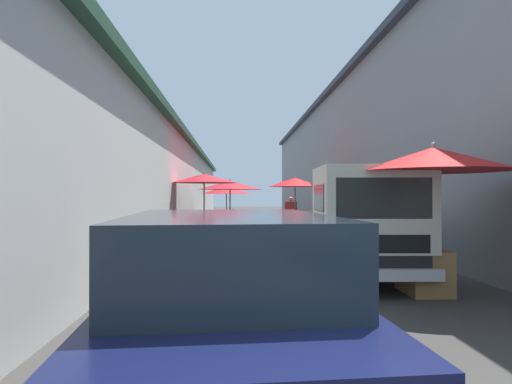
% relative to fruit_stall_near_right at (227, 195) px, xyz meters
% --- Properties ---
extents(ground, '(90.00, 90.00, 0.00)m').
position_rel_fruit_stall_near_right_xyz_m(ground, '(-6.05, -1.60, -1.59)').
color(ground, '#3D3A38').
extents(building_left_whitewash, '(49.80, 7.50, 4.10)m').
position_rel_fruit_stall_near_right_xyz_m(building_left_whitewash, '(-3.80, 5.18, 0.47)').
color(building_left_whitewash, silver).
rests_on(building_left_whitewash, ground).
extents(building_right_concrete, '(49.80, 7.50, 6.65)m').
position_rel_fruit_stall_near_right_xyz_m(building_right_concrete, '(-3.80, -8.39, 1.75)').
color(building_right_concrete, gray).
rests_on(building_right_concrete, ground).
extents(fruit_stall_near_right, '(2.35, 2.35, 2.11)m').
position_rel_fruit_stall_near_right_xyz_m(fruit_stall_near_right, '(0.00, 0.00, 0.00)').
color(fruit_stall_near_right, '#9E9EA3').
rests_on(fruit_stall_near_right, ground).
extents(fruit_stall_near_left, '(2.38, 2.38, 2.44)m').
position_rel_fruit_stall_near_right_xyz_m(fruit_stall_near_left, '(-14.09, -3.47, 0.29)').
color(fruit_stall_near_left, '#9E9EA3').
rests_on(fruit_stall_near_left, ground).
extents(fruit_stall_far_right, '(2.18, 2.18, 2.39)m').
position_rel_fruit_stall_near_right_xyz_m(fruit_stall_far_right, '(-3.07, -2.78, 0.17)').
color(fruit_stall_far_right, '#9E9EA3').
rests_on(fruit_stall_far_right, ground).
extents(fruit_stall_far_left, '(2.55, 2.55, 2.25)m').
position_rel_fruit_stall_near_right_xyz_m(fruit_stall_far_left, '(-3.59, -0.17, 0.17)').
color(fruit_stall_far_left, '#9E9EA3').
rests_on(fruit_stall_far_left, ground).
extents(fruit_stall_mid_lane, '(2.25, 2.25, 2.40)m').
position_rel_fruit_stall_near_right_xyz_m(fruit_stall_mid_lane, '(-6.10, 0.67, 0.19)').
color(fruit_stall_mid_lane, '#9E9EA3').
rests_on(fruit_stall_mid_lane, ground).
extents(hatchback_car, '(4.01, 2.12, 1.45)m').
position_rel_fruit_stall_near_right_xyz_m(hatchback_car, '(-17.33, -0.29, -0.85)').
color(hatchback_car, '#0F1438').
rests_on(hatchback_car, ground).
extents(delivery_truck, '(4.98, 2.12, 2.08)m').
position_rel_fruit_stall_near_right_xyz_m(delivery_truck, '(-12.90, -2.67, -0.55)').
color(delivery_truck, black).
rests_on(delivery_truck, ground).
extents(vendor_by_crates, '(0.50, 0.46, 1.60)m').
position_rel_fruit_stall_near_right_xyz_m(vendor_by_crates, '(-1.67, -4.07, -0.67)').
color(vendor_by_crates, navy).
rests_on(vendor_by_crates, ground).
extents(vendor_in_shade, '(0.44, 0.48, 1.52)m').
position_rel_fruit_stall_near_right_xyz_m(vendor_in_shade, '(-1.75, -2.81, -0.72)').
color(vendor_in_shade, navy).
rests_on(vendor_in_shade, ground).
extents(parked_scooter, '(1.67, 0.55, 1.14)m').
position_rel_fruit_stall_near_right_xyz_m(parked_scooter, '(-8.39, 0.91, -1.14)').
color(parked_scooter, black).
rests_on(parked_scooter, ground).
extents(plastic_stool, '(0.30, 0.30, 0.43)m').
position_rel_fruit_stall_near_right_xyz_m(plastic_stool, '(-5.76, -4.18, -1.26)').
color(plastic_stool, red).
rests_on(plastic_stool, ground).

